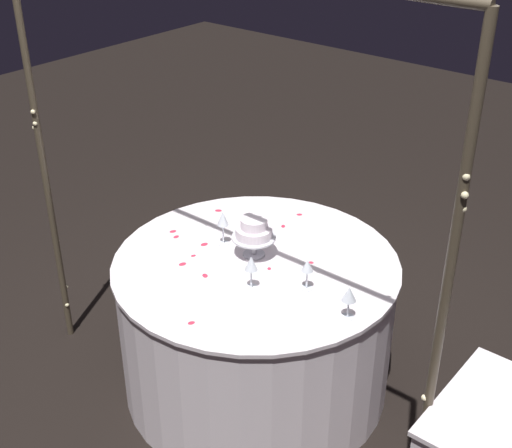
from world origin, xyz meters
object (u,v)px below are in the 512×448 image
at_px(decorative_arch, 196,153).
at_px(tiered_cake, 254,231).
at_px(main_table, 256,324).
at_px(wine_glass_2, 251,265).
at_px(wine_glass_1, 307,268).
at_px(wine_glass_3, 223,220).
at_px(wine_glass_0, 349,295).

bearing_deg(decorative_arch, tiered_cake, -83.63).
xyz_separation_m(main_table, tiered_cake, (0.05, -0.04, 0.52)).
xyz_separation_m(main_table, wine_glass_2, (-0.13, 0.19, 0.51)).
bearing_deg(wine_glass_2, main_table, -56.08).
bearing_deg(decorative_arch, wine_glass_1, -133.17).
bearing_deg(wine_glass_3, tiered_cake, -175.48).
distance_m(wine_glass_0, wine_glass_2, 0.48).
bearing_deg(wine_glass_0, tiered_cake, -12.35).
bearing_deg(wine_glass_3, wine_glass_0, 171.43).
relative_size(main_table, tiered_cake, 6.45).
bearing_deg(wine_glass_1, wine_glass_3, -5.86).
bearing_deg(wine_glass_0, wine_glass_2, 10.89).
height_order(decorative_arch, wine_glass_3, decorative_arch).
xyz_separation_m(tiered_cake, wine_glass_3, (0.19, 0.02, 0.00)).
height_order(decorative_arch, wine_glass_0, decorative_arch).
distance_m(decorative_arch, wine_glass_2, 0.63).
xyz_separation_m(wine_glass_0, wine_glass_1, (0.27, -0.07, -0.00)).
xyz_separation_m(decorative_arch, wine_glass_1, (-0.33, -0.35, -0.59)).
xyz_separation_m(tiered_cake, wine_glass_2, (-0.17, 0.23, -0.01)).
distance_m(wine_glass_0, wine_glass_1, 0.28).
bearing_deg(tiered_cake, decorative_arch, 96.37).
bearing_deg(main_table, wine_glass_0, 170.51).
height_order(decorative_arch, tiered_cake, decorative_arch).
bearing_deg(decorative_arch, wine_glass_0, -154.66).
bearing_deg(wine_glass_2, tiered_cake, -52.88).
bearing_deg(main_table, wine_glass_3, -6.23).
bearing_deg(wine_glass_0, wine_glass_1, -14.17).
xyz_separation_m(decorative_arch, wine_glass_3, (0.24, -0.41, -0.57)).
relative_size(decorative_arch, wine_glass_0, 14.46).
distance_m(wine_glass_0, wine_glass_3, 0.84).
relative_size(wine_glass_1, wine_glass_2, 0.92).
distance_m(main_table, wine_glass_2, 0.56).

